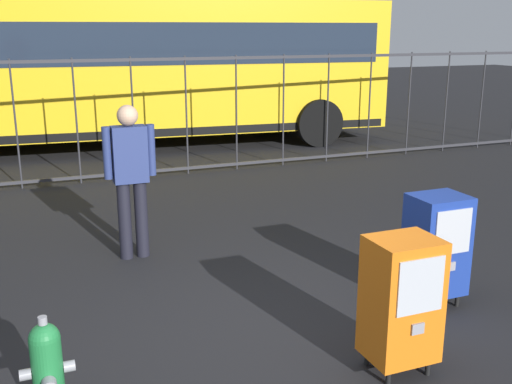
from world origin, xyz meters
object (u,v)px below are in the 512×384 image
at_px(fire_hydrant, 48,375).
at_px(pedestrian, 131,173).
at_px(bus_near, 135,65).
at_px(newspaper_box_primary, 436,244).
at_px(bus_far, 133,55).
at_px(newspaper_box_secondary, 401,299).

distance_m(fire_hydrant, pedestrian, 2.98).
relative_size(pedestrian, bus_near, 0.16).
xyz_separation_m(newspaper_box_primary, bus_far, (-0.04, 13.74, 1.14)).
xyz_separation_m(newspaper_box_secondary, bus_far, (0.91, 14.57, 1.14)).
bearing_deg(newspaper_box_secondary, pedestrian, 114.12).
height_order(fire_hydrant, bus_near, bus_near).
distance_m(newspaper_box_primary, bus_far, 13.79).
bearing_deg(bus_far, fire_hydrant, -99.57).
height_order(newspaper_box_primary, newspaper_box_secondary, same).
bearing_deg(bus_near, newspaper_box_secondary, -85.07).
bearing_deg(bus_far, pedestrian, -97.60).
xyz_separation_m(newspaper_box_primary, bus_near, (-0.95, 8.79, 1.14)).
bearing_deg(pedestrian, newspaper_box_primary, -43.47).
distance_m(newspaper_box_secondary, bus_far, 14.65).
bearing_deg(newspaper_box_secondary, newspaper_box_primary, 41.09).
height_order(pedestrian, bus_far, bus_far).
relative_size(pedestrian, bus_far, 0.16).
xyz_separation_m(pedestrian, bus_far, (2.26, 11.57, 0.76)).
relative_size(fire_hydrant, newspaper_box_primary, 0.73).
bearing_deg(pedestrian, bus_far, 78.95).
distance_m(fire_hydrant, newspaper_box_secondary, 2.42).
bearing_deg(bus_near, fire_hydrant, -99.47).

